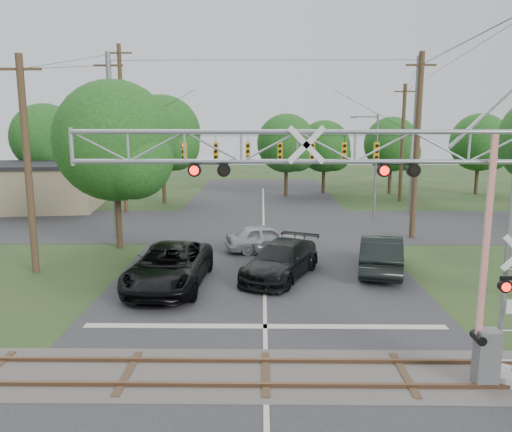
{
  "coord_description": "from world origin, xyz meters",
  "views": [
    {
      "loc": [
        -0.12,
        -11.35,
        7.12
      ],
      "look_at": [
        -0.35,
        7.5,
        3.68
      ],
      "focal_mm": 35.0,
      "sensor_mm": 36.0,
      "label": 1
    }
  ],
  "objects_px": {
    "crossing_gantry": "(384,210)",
    "sedan_silver": "(266,238)",
    "car_dark": "(281,260)",
    "pickup_black": "(169,266)",
    "traffic_signal_span": "(278,148)",
    "streetlight": "(374,161)"
  },
  "relations": [
    {
      "from": "crossing_gantry",
      "to": "sedan_silver",
      "type": "bearing_deg",
      "value": 101.5
    },
    {
      "from": "car_dark",
      "to": "pickup_black",
      "type": "bearing_deg",
      "value": -140.27
    },
    {
      "from": "pickup_black",
      "to": "traffic_signal_span",
      "type": "bearing_deg",
      "value": 65.77
    },
    {
      "from": "pickup_black",
      "to": "streetlight",
      "type": "bearing_deg",
      "value": 55.49
    },
    {
      "from": "pickup_black",
      "to": "sedan_silver",
      "type": "distance_m",
      "value": 7.74
    },
    {
      "from": "traffic_signal_span",
      "to": "sedan_silver",
      "type": "relative_size",
      "value": 4.23
    },
    {
      "from": "crossing_gantry",
      "to": "sedan_silver",
      "type": "height_order",
      "value": "crossing_gantry"
    },
    {
      "from": "pickup_black",
      "to": "streetlight",
      "type": "xyz_separation_m",
      "value": [
        12.58,
        16.5,
        3.5
      ]
    },
    {
      "from": "sedan_silver",
      "to": "pickup_black",
      "type": "bearing_deg",
      "value": 131.61
    },
    {
      "from": "pickup_black",
      "to": "car_dark",
      "type": "height_order",
      "value": "pickup_black"
    },
    {
      "from": "traffic_signal_span",
      "to": "streetlight",
      "type": "distance_m",
      "value": 10.0
    },
    {
      "from": "crossing_gantry",
      "to": "pickup_black",
      "type": "distance_m",
      "value": 11.83
    },
    {
      "from": "streetlight",
      "to": "car_dark",
      "type": "bearing_deg",
      "value": -116.66
    },
    {
      "from": "pickup_black",
      "to": "streetlight",
      "type": "relative_size",
      "value": 0.85
    },
    {
      "from": "traffic_signal_span",
      "to": "streetlight",
      "type": "xyz_separation_m",
      "value": [
        7.48,
        6.52,
        -1.27
      ]
    },
    {
      "from": "crossing_gantry",
      "to": "streetlight",
      "type": "xyz_separation_m",
      "value": [
        5.23,
        24.88,
        -0.48
      ]
    },
    {
      "from": "crossing_gantry",
      "to": "car_dark",
      "type": "xyz_separation_m",
      "value": [
        -2.33,
        9.82,
        -4.07
      ]
    },
    {
      "from": "traffic_signal_span",
      "to": "crossing_gantry",
      "type": "bearing_deg",
      "value": -83.02
    },
    {
      "from": "pickup_black",
      "to": "sedan_silver",
      "type": "xyz_separation_m",
      "value": [
        4.33,
        6.41,
        -0.15
      ]
    },
    {
      "from": "traffic_signal_span",
      "to": "pickup_black",
      "type": "distance_m",
      "value": 12.18
    },
    {
      "from": "traffic_signal_span",
      "to": "streetlight",
      "type": "bearing_deg",
      "value": 41.04
    },
    {
      "from": "traffic_signal_span",
      "to": "sedan_silver",
      "type": "xyz_separation_m",
      "value": [
        -0.76,
        -3.57,
        -4.92
      ]
    }
  ]
}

